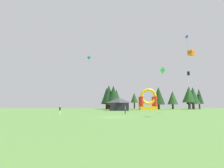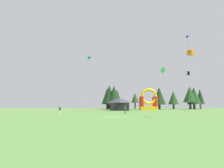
{
  "view_description": "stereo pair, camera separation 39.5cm",
  "coord_description": "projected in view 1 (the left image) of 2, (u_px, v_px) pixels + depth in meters",
  "views": [
    {
      "loc": [
        -1.84,
        -36.01,
        2.57
      ],
      "look_at": [
        0.0,
        13.34,
        7.2
      ],
      "focal_mm": 32.01,
      "sensor_mm": 36.0,
      "label": 1
    },
    {
      "loc": [
        -1.44,
        -36.03,
        2.57
      ],
      "look_at": [
        0.0,
        13.34,
        7.2
      ],
      "focal_mm": 32.01,
      "sensor_mm": 36.0,
      "label": 2
    }
  ],
  "objects": [
    {
      "name": "person_far_side",
      "position": [
        60.0,
        109.0,
        44.58
      ],
      "size": [
        0.44,
        0.44,
        1.83
      ],
      "rotation": [
        0.0,
        0.0,
        0.65
      ],
      "color": "silver",
      "rests_on": "ground_plane"
    },
    {
      "name": "tree_row_6",
      "position": [
        159.0,
        96.0,
        78.1
      ],
      "size": [
        5.06,
        5.06,
        8.74
      ],
      "color": "#4C331E",
      "rests_on": "ground_plane"
    },
    {
      "name": "tree_row_5",
      "position": [
        134.0,
        98.0,
        82.12
      ],
      "size": [
        3.07,
        3.07,
        6.67
      ],
      "color": "#4C331E",
      "rests_on": "ground_plane"
    },
    {
      "name": "ground_plane",
      "position": [
        115.0,
        117.0,
        35.66
      ],
      "size": [
        120.0,
        120.0,
        0.0
      ],
      "primitive_type": "plane",
      "color": "#5B8C42"
    },
    {
      "name": "tree_row_8",
      "position": [
        189.0,
        94.0,
        80.11
      ],
      "size": [
        5.41,
        5.41,
        9.16
      ],
      "color": "#4C331E",
      "rests_on": "ground_plane"
    },
    {
      "name": "person_left_edge",
      "position": [
        125.0,
        109.0,
        45.69
      ],
      "size": [
        0.41,
        0.41,
        1.84
      ],
      "rotation": [
        0.0,
        0.0,
        1.19
      ],
      "color": "black",
      "rests_on": "ground_plane"
    },
    {
      "name": "tree_row_10",
      "position": [
        199.0,
        96.0,
        81.94
      ],
      "size": [
        3.48,
        3.48,
        8.25
      ],
      "color": "#4C331E",
      "rests_on": "ground_plane"
    },
    {
      "name": "tree_row_7",
      "position": [
        173.0,
        98.0,
        81.63
      ],
      "size": [
        4.28,
        4.28,
        7.33
      ],
      "color": "#4C331E",
      "rests_on": "ground_plane"
    },
    {
      "name": "tree_row_3",
      "position": [
        114.0,
        98.0,
        76.73
      ],
      "size": [
        3.03,
        3.03,
        6.28
      ],
      "color": "#4C331E",
      "rests_on": "ground_plane"
    },
    {
      "name": "kite_green_diamond",
      "position": [
        162.0,
        71.0,
        52.59
      ],
      "size": [
        4.47,
        1.86,
        11.69
      ],
      "color": "green",
      "rests_on": "ground_plane"
    },
    {
      "name": "kite_blue_diamond",
      "position": [
        187.0,
        38.0,
        60.89
      ],
      "size": [
        1.79,
        10.19,
        23.03
      ],
      "color": "blue",
      "rests_on": "ground_plane"
    },
    {
      "name": "tree_row_4",
      "position": [
        116.0,
        96.0,
        80.88
      ],
      "size": [
        3.88,
        3.88,
        7.85
      ],
      "color": "#4C331E",
      "rests_on": "ground_plane"
    },
    {
      "name": "kite_orange_box",
      "position": [
        191.0,
        53.0,
        34.43
      ],
      "size": [
        2.93,
        2.06,
        11.57
      ],
      "color": "orange",
      "rests_on": "ground_plane"
    },
    {
      "name": "tree_row_2",
      "position": [
        113.0,
        95.0,
        77.89
      ],
      "size": [
        5.5,
        5.5,
        9.24
      ],
      "color": "#4C331E",
      "rests_on": "ground_plane"
    },
    {
      "name": "tree_row_9",
      "position": [
        193.0,
        96.0,
        80.06
      ],
      "size": [
        5.3,
        5.3,
        8.84
      ],
      "color": "#4C331E",
      "rests_on": "ground_plane"
    },
    {
      "name": "festival_tent",
      "position": [
        119.0,
        104.0,
        65.37
      ],
      "size": [
        5.97,
        4.11,
        4.19
      ],
      "color": "black",
      "rests_on": "ground_plane"
    },
    {
      "name": "kite_black_box",
      "position": [
        188.0,
        74.0,
        44.17
      ],
      "size": [
        1.67,
        3.67,
        9.44
      ],
      "color": "black",
      "rests_on": "ground_plane"
    },
    {
      "name": "tree_row_0",
      "position": [
        107.0,
        96.0,
        81.76
      ],
      "size": [
        4.59,
        4.59,
        8.83
      ],
      "color": "#4C331E",
      "rests_on": "ground_plane"
    },
    {
      "name": "inflatable_orange_dome",
      "position": [
        148.0,
        102.0,
        71.56
      ],
      "size": [
        6.07,
        4.23,
        7.68
      ],
      "color": "yellow",
      "rests_on": "ground_plane"
    },
    {
      "name": "kite_teal_diamond",
      "position": [
        89.0,
        58.0,
        60.42
      ],
      "size": [
        2.89,
        3.42,
        16.66
      ],
      "color": "#0C7F7A",
      "rests_on": "ground_plane"
    },
    {
      "name": "tree_row_1",
      "position": [
        109.0,
        94.0,
        79.05
      ],
      "size": [
        5.34,
        5.34,
        9.53
      ],
      "color": "#4C331E",
      "rests_on": "ground_plane"
    }
  ]
}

